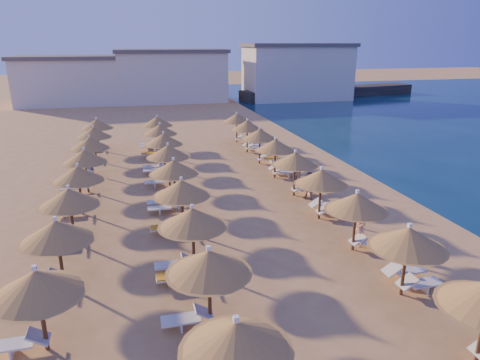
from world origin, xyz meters
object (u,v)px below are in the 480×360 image
object	(u,v)px
beachgoer_b	(310,186)
beachgoer_c	(298,169)
parasol_row_west	(177,178)
beachgoer_a	(360,228)
parasol_row_east	(307,168)
jetty	(331,92)

from	to	relation	value
beachgoer_b	beachgoer_c	size ratio (longest dim) A/B	1.02
parasol_row_west	beachgoer_a	distance (m)	8.70
parasol_row_east	parasol_row_west	size ratio (longest dim) A/B	1.00
parasol_row_east	beachgoer_c	distance (m)	4.56
jetty	beachgoer_a	distance (m)	52.40
beachgoer_b	parasol_row_west	bearing A→B (deg)	-131.03
parasol_row_east	beachgoer_b	size ratio (longest dim) A/B	21.51
parasol_row_east	beachgoer_c	xyz separation A→B (m)	(1.19, 4.19, -1.34)
parasol_row_west	beachgoer_c	bearing A→B (deg)	28.04
jetty	parasol_row_west	bearing A→B (deg)	-134.37
beachgoer_c	jetty	bearing A→B (deg)	97.03
beachgoer_a	beachgoer_b	xyz separation A→B (m)	(0.14, 5.72, -0.04)
jetty	parasol_row_west	size ratio (longest dim) A/B	0.90
beachgoer_c	beachgoer_a	bearing A→B (deg)	-59.70
jetty	beachgoer_c	bearing A→B (deg)	-128.84
jetty	parasol_row_east	bearing A→B (deg)	-127.75
beachgoer_b	jetty	bearing A→B (deg)	105.24
beachgoer_c	parasol_row_east	bearing A→B (deg)	-70.83
parasol_row_west	beachgoer_b	size ratio (longest dim) A/B	21.51
jetty	parasol_row_east	world-z (taller)	parasol_row_east
beachgoer_a	parasol_row_west	bearing A→B (deg)	-134.54
parasol_row_west	parasol_row_east	bearing A→B (deg)	0.00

